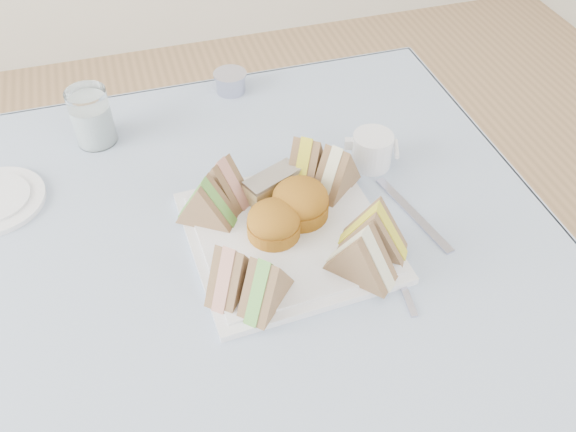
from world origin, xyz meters
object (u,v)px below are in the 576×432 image
object	(u,v)px
water_glass	(92,117)
creamer_jug	(372,150)
serving_plate	(288,236)
table	(248,401)

from	to	relation	value
water_glass	creamer_jug	bearing A→B (deg)	-24.53
creamer_jug	serving_plate	bearing A→B (deg)	-125.37
serving_plate	water_glass	xyz separation A→B (m)	(-0.26, 0.33, 0.05)
table	serving_plate	xyz separation A→B (m)	(0.09, 0.04, 0.38)
water_glass	serving_plate	bearing A→B (deg)	-52.06
water_glass	creamer_jug	xyz separation A→B (m)	(0.45, -0.20, -0.02)
table	creamer_jug	size ratio (longest dim) A/B	13.13
serving_plate	creamer_jug	xyz separation A→B (m)	(0.19, 0.13, 0.02)
table	water_glass	bearing A→B (deg)	113.79
water_glass	creamer_jug	distance (m)	0.49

